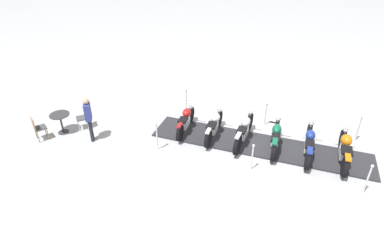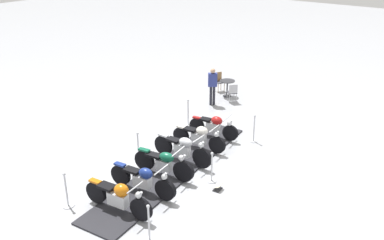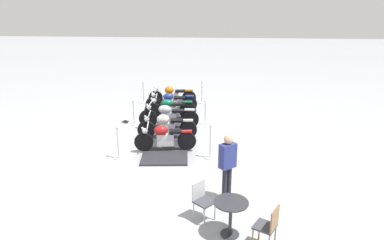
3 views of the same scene
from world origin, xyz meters
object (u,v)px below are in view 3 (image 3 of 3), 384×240
(stanchion_right_mid, at_px, (134,117))
(stanchion_right_rear, at_px, (118,147))
(motorcycle_navy, at_px, (171,102))
(cafe_chair_across_table, at_px, (202,198))
(motorcycle_forest, at_px, (170,108))
(info_placard, at_px, (126,120))
(cafe_table, at_px, (231,210))
(cafe_chair_near_table, at_px, (268,225))
(stanchion_right_front, at_px, (144,95))
(stanchion_left_mid, at_px, (205,117))
(motorcycle_maroon, at_px, (164,137))
(stanchion_left_rear, at_px, (210,148))
(stanchion_left_front, at_px, (202,96))
(motorcycle_chrome, at_px, (168,116))
(bystander_person, at_px, (227,162))
(motorcycle_cream, at_px, (166,126))
(motorcycle_copper, at_px, (172,95))

(stanchion_right_mid, bearing_deg, stanchion_right_rear, 95.82)
(motorcycle_navy, height_order, cafe_chair_across_table, motorcycle_navy)
(motorcycle_navy, bearing_deg, motorcycle_forest, 89.58)
(info_placard, distance_m, cafe_table, 8.30)
(motorcycle_navy, distance_m, cafe_chair_near_table, 9.60)
(stanchion_right_front, bearing_deg, stanchion_left_mid, 137.04)
(motorcycle_forest, distance_m, info_placard, 1.88)
(motorcycle_maroon, xyz_separation_m, stanchion_left_rear, (-1.53, 0.36, -0.17))
(stanchion_left_front, bearing_deg, cafe_chair_across_table, 93.57)
(motorcycle_maroon, height_order, cafe_chair_near_table, motorcycle_maroon)
(motorcycle_navy, xyz_separation_m, motorcycle_maroon, (-0.44, 4.43, 0.02))
(motorcycle_chrome, distance_m, stanchion_left_mid, 1.60)
(stanchion_left_mid, xyz_separation_m, cafe_chair_across_table, (-0.28, 6.60, 0.21))
(cafe_chair_across_table, xyz_separation_m, bystander_person, (-0.55, -0.83, 0.52))
(stanchion_left_front, distance_m, bystander_person, 9.15)
(stanchion_left_rear, height_order, stanchion_left_mid, stanchion_left_rear)
(motorcycle_navy, relative_size, bystander_person, 1.34)
(bystander_person, bearing_deg, cafe_table, 143.42)
(motorcycle_chrome, height_order, cafe_chair_near_table, motorcycle_chrome)
(cafe_chair_across_table, bearing_deg, cafe_table, -0.00)
(motorcycle_cream, bearing_deg, stanchion_right_front, -74.44)
(stanchion_left_front, height_order, cafe_table, stanchion_left_front)
(motorcycle_maroon, relative_size, stanchion_left_front, 1.83)
(motorcycle_copper, xyz_separation_m, info_placard, (1.55, 2.61, -0.45))
(stanchion_left_rear, relative_size, stanchion_left_mid, 1.11)
(stanchion_right_mid, height_order, cafe_chair_across_table, stanchion_right_mid)
(motorcycle_copper, xyz_separation_m, motorcycle_navy, (-0.11, 1.11, -0.02))
(stanchion_right_mid, bearing_deg, motorcycle_chrome, 164.38)
(motorcycle_cream, xyz_separation_m, stanchion_right_front, (1.90, -4.80, -0.13))
(stanchion_left_mid, distance_m, bystander_person, 5.87)
(motorcycle_forest, relative_size, stanchion_left_mid, 2.14)
(motorcycle_forest, xyz_separation_m, motorcycle_maroon, (-0.32, 3.32, -0.00))
(motorcycle_forest, relative_size, cafe_table, 2.73)
(motorcycle_cream, height_order, cafe_chair_near_table, motorcycle_cream)
(motorcycle_copper, height_order, cafe_table, motorcycle_copper)
(stanchion_right_front, xyz_separation_m, stanchion_right_mid, (-0.33, 3.28, -0.06))
(stanchion_right_mid, bearing_deg, cafe_table, 118.94)
(motorcycle_copper, height_order, motorcycle_forest, motorcycle_forest)
(stanchion_right_mid, bearing_deg, info_placard, -34.94)
(stanchion_right_mid, relative_size, cafe_chair_near_table, 1.09)
(motorcycle_maroon, bearing_deg, stanchion_right_rear, 17.14)
(cafe_chair_near_table, bearing_deg, stanchion_left_front, -51.73)
(cafe_chair_across_table, bearing_deg, motorcycle_copper, 142.93)
(stanchion_right_front, relative_size, stanchion_right_rear, 0.99)
(info_placard, height_order, cafe_table, cafe_table)
(motorcycle_navy, relative_size, cafe_table, 2.92)
(motorcycle_navy, height_order, stanchion_left_mid, motorcycle_navy)
(stanchion_right_front, distance_m, bystander_person, 9.66)
(motorcycle_navy, bearing_deg, motorcycle_chrome, 89.10)
(motorcycle_cream, xyz_separation_m, stanchion_right_rear, (1.24, 1.76, -0.14))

